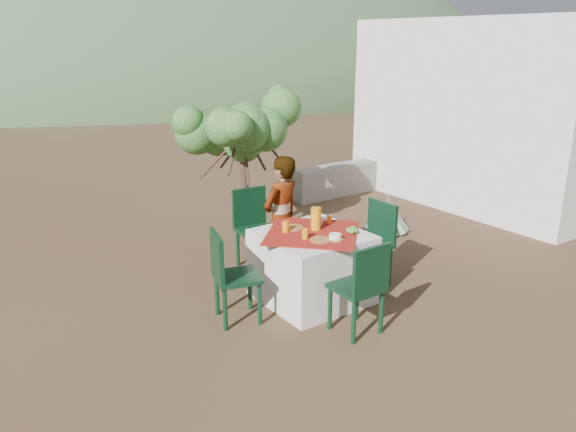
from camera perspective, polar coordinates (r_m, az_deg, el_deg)
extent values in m
plane|color=#3E261C|center=(5.77, 2.10, -10.22)|extent=(160.00, 160.00, 0.00)
cube|color=white|center=(6.00, 2.44, -5.15)|extent=(1.02, 1.02, 0.75)
cube|color=maroon|center=(5.86, 2.49, -1.71)|extent=(1.30, 1.30, 0.01)
cylinder|color=black|center=(6.64, -3.75, -4.14)|extent=(0.05, 0.05, 0.48)
cylinder|color=black|center=(6.80, -1.05, -3.56)|extent=(0.05, 0.05, 0.48)
cylinder|color=black|center=(6.94, -5.13, -3.18)|extent=(0.05, 0.05, 0.48)
cylinder|color=black|center=(7.09, -2.52, -2.66)|extent=(0.05, 0.05, 0.48)
cube|color=black|center=(6.78, -3.14, -1.49)|extent=(0.47, 0.47, 0.04)
cube|color=black|center=(6.87, -3.97, 0.98)|extent=(0.45, 0.07, 0.47)
cylinder|color=black|center=(5.68, 7.02, -8.28)|extent=(0.04, 0.04, 0.46)
cylinder|color=black|center=(5.47, 4.29, -9.23)|extent=(0.04, 0.04, 0.46)
cylinder|color=black|center=(5.46, 9.46, -9.53)|extent=(0.04, 0.04, 0.46)
cylinder|color=black|center=(5.24, 6.71, -10.59)|extent=(0.04, 0.04, 0.46)
cube|color=black|center=(5.36, 6.96, -7.21)|extent=(0.43, 0.43, 0.04)
cube|color=black|center=(5.13, 8.50, -5.46)|extent=(0.43, 0.04, 0.45)
cylinder|color=black|center=(5.54, -2.88, -8.83)|extent=(0.04, 0.04, 0.46)
cylinder|color=black|center=(5.84, -3.88, -7.39)|extent=(0.04, 0.04, 0.46)
cylinder|color=black|center=(5.46, -6.41, -9.33)|extent=(0.04, 0.04, 0.46)
cylinder|color=black|center=(5.77, -7.23, -7.84)|extent=(0.04, 0.04, 0.46)
cube|color=black|center=(5.55, -5.16, -6.20)|extent=(0.53, 0.53, 0.04)
cube|color=black|center=(5.42, -7.22, -4.08)|extent=(0.15, 0.42, 0.45)
cylinder|color=black|center=(6.48, 5.86, -4.77)|extent=(0.05, 0.05, 0.47)
cylinder|color=black|center=(6.24, 7.99, -5.76)|extent=(0.05, 0.05, 0.47)
cylinder|color=black|center=(6.71, 8.16, -4.08)|extent=(0.05, 0.05, 0.47)
cylinder|color=black|center=(6.47, 10.30, -5.01)|extent=(0.05, 0.05, 0.47)
cube|color=black|center=(6.39, 8.17, -2.95)|extent=(0.44, 0.44, 0.04)
cube|color=black|center=(6.44, 9.55, -0.49)|extent=(0.04, 0.44, 0.46)
imported|color=#8C6651|center=(6.39, -0.68, -0.30)|extent=(0.61, 0.48, 1.46)
cylinder|color=#4B3225|center=(7.80, -4.42, 2.59)|extent=(0.12, 0.12, 1.36)
sphere|color=#255720|center=(7.65, -4.54, 7.50)|extent=(0.58, 0.58, 0.58)
sphere|color=#255720|center=(7.90, -1.21, 8.95)|extent=(0.54, 0.54, 0.54)
sphere|color=#255720|center=(7.49, -8.16, 7.91)|extent=(0.50, 0.50, 0.50)
sphere|color=#255720|center=(8.12, -5.92, 9.44)|extent=(0.52, 0.52, 0.52)
sphere|color=#255720|center=(7.26, -2.25, 7.38)|extent=(0.46, 0.46, 0.46)
sphere|color=slate|center=(8.30, 10.00, -1.28)|extent=(0.21, 0.21, 0.21)
cone|color=slate|center=(8.21, 10.10, 0.54)|extent=(0.12, 0.12, 0.62)
cone|color=slate|center=(8.32, 10.80, 0.22)|extent=(0.38, 0.14, 0.52)
cone|color=slate|center=(8.36, 10.30, 0.33)|extent=(0.35, 0.26, 0.54)
cone|color=slate|center=(8.36, 9.72, 0.35)|extent=(0.22, 0.36, 0.53)
cone|color=slate|center=(8.30, 9.26, 0.26)|extent=(0.18, 0.37, 0.53)
cone|color=slate|center=(8.22, 9.11, 0.10)|extent=(0.33, 0.30, 0.54)
cone|color=slate|center=(8.15, 9.32, -0.08)|extent=(0.38, 0.14, 0.52)
cone|color=slate|center=(8.10, 9.83, -0.20)|extent=(0.35, 0.26, 0.54)
cone|color=slate|center=(8.11, 10.44, -0.22)|extent=(0.22, 0.36, 0.53)
cone|color=slate|center=(8.17, 10.90, -0.13)|extent=(0.18, 0.37, 0.53)
cone|color=slate|center=(8.25, 11.03, 0.04)|extent=(0.33, 0.30, 0.54)
cube|color=white|center=(10.55, 21.21, 9.98)|extent=(3.20, 4.20, 3.00)
cube|color=gray|center=(10.31, 6.72, 3.95)|extent=(2.60, 0.35, 0.55)
ellipsoid|color=#2E4A29|center=(42.89, -14.78, 13.51)|extent=(48.00, 48.00, 20.00)
ellipsoid|color=gray|center=(58.99, -3.30, 15.03)|extent=(36.00, 36.00, 14.00)
cylinder|color=brown|center=(5.97, 0.51, -1.19)|extent=(0.22, 0.22, 0.01)
cylinder|color=brown|center=(5.63, 3.31, -2.42)|extent=(0.21, 0.21, 0.01)
cylinder|color=orange|center=(5.85, -0.25, -1.08)|extent=(0.07, 0.07, 0.12)
cylinder|color=orange|center=(5.66, 1.74, -1.81)|extent=(0.06, 0.06, 0.10)
cylinder|color=orange|center=(5.91, 2.85, -0.27)|extent=(0.11, 0.11, 0.24)
cylinder|color=brown|center=(5.66, 4.79, -2.34)|extent=(0.18, 0.18, 0.01)
cylinder|color=white|center=(5.65, 4.80, -2.07)|extent=(0.12, 0.12, 0.05)
cylinder|color=orange|center=(6.14, 4.23, -0.34)|extent=(0.06, 0.06, 0.09)
cylinder|color=orange|center=(6.22, 3.09, -0.02)|extent=(0.06, 0.06, 0.10)
cube|color=white|center=(6.07, 3.17, -0.51)|extent=(0.08, 0.07, 0.10)
sphere|color=#4C9034|center=(5.85, 6.20, -1.44)|extent=(0.06, 0.06, 0.06)
sphere|color=#4C9034|center=(5.90, 6.60, -1.30)|extent=(0.06, 0.06, 0.06)
sphere|color=#4C9034|center=(5.85, 6.82, -1.47)|extent=(0.06, 0.06, 0.06)
sphere|color=#4C9034|center=(5.82, 6.49, -1.56)|extent=(0.06, 0.06, 0.06)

